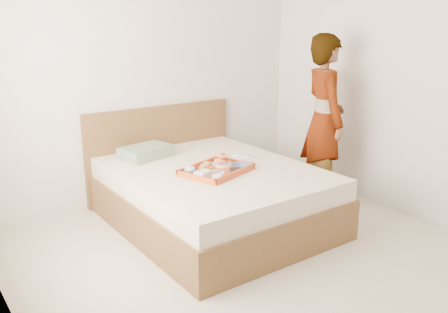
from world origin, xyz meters
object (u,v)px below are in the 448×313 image
tray (216,170)px  person (324,120)px  bed (213,196)px  dinner_plate (243,156)px

tray → person: (1.28, -0.03, 0.29)m
bed → tray: size_ratio=3.45×
dinner_plate → person: size_ratio=0.14×
tray → dinner_plate: size_ratio=2.52×
tray → dinner_plate: (0.51, 0.27, -0.02)m
bed → dinner_plate: 0.55m
bed → tray: tray is taller
bed → person: 1.37m
dinner_plate → tray: bearing=-151.7°
bed → tray: 0.32m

